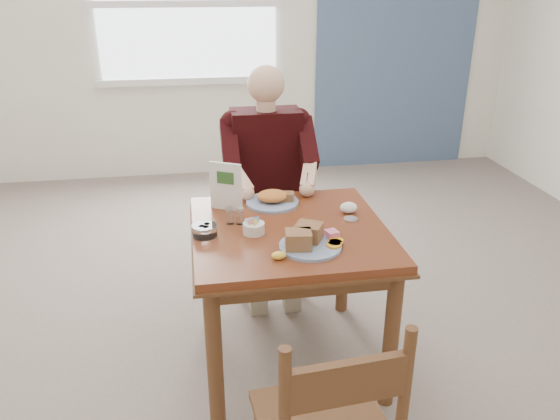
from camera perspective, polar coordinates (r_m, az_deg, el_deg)
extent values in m
plane|color=#72645C|center=(2.96, 0.89, -15.11)|extent=(6.00, 6.00, 0.00)
plane|color=white|center=(5.31, -5.07, 18.57)|extent=(5.50, 0.00, 5.50)
cube|color=#455C81|center=(5.65, 12.26, 18.44)|extent=(1.60, 0.02, 2.80)
ellipsoid|color=yellow|center=(2.27, -0.13, -4.77)|extent=(0.07, 0.07, 0.03)
ellipsoid|color=white|center=(2.73, 7.18, 0.26)|extent=(0.11, 0.10, 0.05)
cylinder|color=silver|center=(2.65, 7.40, -0.95)|extent=(0.07, 0.07, 0.01)
cube|color=white|center=(5.25, -9.77, 20.48)|extent=(1.60, 0.02, 1.30)
cube|color=white|center=(5.31, -9.26, 13.14)|extent=(1.72, 0.04, 0.06)
cube|color=white|center=(5.24, -9.77, 20.47)|extent=(1.72, 0.04, 0.06)
cube|color=maroon|center=(2.57, 1.00, -2.25)|extent=(0.90, 0.90, 0.04)
cube|color=#5A311D|center=(2.58, 0.99, -2.80)|extent=(0.92, 0.92, 0.01)
cylinder|color=#5A311D|center=(2.40, -6.85, -15.04)|extent=(0.07, 0.07, 0.71)
cylinder|color=#5A311D|center=(2.53, 11.52, -13.06)|extent=(0.07, 0.07, 0.71)
cylinder|color=#5A311D|center=(3.05, -7.65, -5.96)|extent=(0.07, 0.07, 0.71)
cylinder|color=#5A311D|center=(3.16, 6.68, -4.84)|extent=(0.07, 0.07, 0.71)
cube|color=#5A311D|center=(2.26, 2.77, -8.07)|extent=(0.80, 0.03, 0.08)
cube|color=#5A311D|center=(2.94, -0.37, -0.23)|extent=(0.80, 0.03, 0.08)
cube|color=#5A311D|center=(2.56, -7.65, -4.25)|extent=(0.03, 0.80, 0.08)
cube|color=#5A311D|center=(2.69, 9.20, -2.98)|extent=(0.03, 0.80, 0.08)
cylinder|color=#5A311D|center=(3.28, -3.97, -6.16)|extent=(0.04, 0.04, 0.45)
cylinder|color=#5A311D|center=(3.33, 2.24, -5.67)|extent=(0.04, 0.04, 0.45)
cylinder|color=#5A311D|center=(3.60, -4.55, -3.36)|extent=(0.04, 0.04, 0.45)
cylinder|color=#5A311D|center=(3.64, 1.11, -2.96)|extent=(0.04, 0.04, 0.45)
cube|color=#5A311D|center=(3.35, -1.33, -0.85)|extent=(0.42, 0.42, 0.03)
cylinder|color=#5A311D|center=(3.41, -4.80, 3.78)|extent=(0.04, 0.04, 0.50)
cylinder|color=#5A311D|center=(3.45, 1.17, 4.12)|extent=(0.04, 0.04, 0.50)
cube|color=#5A311D|center=(3.40, -1.82, 5.55)|extent=(0.38, 0.03, 0.14)
cylinder|color=#5A311D|center=(1.73, 12.81, -18.71)|extent=(0.04, 0.04, 0.50)
cube|color=#5A311D|center=(1.60, 7.07, -17.45)|extent=(0.38, 0.06, 0.14)
cube|color=gray|center=(3.20, -2.81, -0.62)|extent=(0.13, 0.38, 0.12)
cube|color=gray|center=(3.22, 0.72, -0.38)|extent=(0.13, 0.38, 0.12)
cube|color=gray|center=(3.18, -2.32, -6.88)|extent=(0.10, 0.10, 0.48)
cube|color=gray|center=(3.20, 1.26, -6.58)|extent=(0.10, 0.10, 0.48)
cube|color=black|center=(3.24, -1.47, 5.42)|extent=(0.40, 0.22, 0.58)
sphere|color=black|center=(3.16, -4.96, 9.02)|extent=(0.15, 0.15, 0.15)
sphere|color=black|center=(3.21, 1.90, 9.33)|extent=(0.15, 0.15, 0.15)
cylinder|color=#E0AD8E|center=(3.14, -1.47, 10.70)|extent=(0.11, 0.11, 0.08)
sphere|color=#E0AD8E|center=(3.11, -1.50, 13.03)|extent=(0.21, 0.21, 0.21)
cube|color=black|center=(3.08, -5.28, 6.67)|extent=(0.09, 0.29, 0.27)
cube|color=black|center=(3.13, 2.82, 7.06)|extent=(0.09, 0.29, 0.27)
sphere|color=black|center=(3.00, -5.03, 4.21)|extent=(0.09, 0.09, 0.09)
sphere|color=black|center=(3.06, 3.23, 4.66)|extent=(0.09, 0.09, 0.09)
cube|color=#E0AD8E|center=(2.93, -4.28, 3.03)|extent=(0.14, 0.23, 0.14)
cube|color=#E0AD8E|center=(2.98, 3.03, 3.45)|extent=(0.14, 0.23, 0.14)
sphere|color=#E0AD8E|center=(2.86, -3.49, 1.79)|extent=(0.08, 0.08, 0.08)
sphere|color=#E0AD8E|center=(2.90, 2.81, 2.17)|extent=(0.08, 0.08, 0.08)
cylinder|color=silver|center=(2.89, 2.83, 3.09)|extent=(0.01, 0.05, 0.12)
cylinder|color=white|center=(2.37, 3.19, -3.82)|extent=(0.33, 0.33, 0.02)
cube|color=#B87C51|center=(2.33, 1.93, -3.11)|extent=(0.12, 0.11, 0.08)
cube|color=#B87C51|center=(2.40, 3.03, -2.29)|extent=(0.14, 0.14, 0.08)
cylinder|color=orange|center=(2.36, 5.64, -3.66)|extent=(0.09, 0.09, 0.01)
cylinder|color=orange|center=(2.38, 5.76, -3.43)|extent=(0.07, 0.07, 0.01)
cylinder|color=orange|center=(2.40, 5.89, -3.19)|extent=(0.07, 0.07, 0.01)
cube|color=pink|center=(2.44, 5.43, -2.48)|extent=(0.06, 0.07, 0.03)
cylinder|color=white|center=(2.82, -0.81, 0.79)|extent=(0.32, 0.32, 0.02)
ellipsoid|color=orange|center=(2.80, -0.82, 1.49)|extent=(0.18, 0.16, 0.06)
cube|color=#B87C51|center=(2.82, 0.43, 1.44)|extent=(0.11, 0.08, 0.04)
cylinder|color=white|center=(2.49, -2.76, -1.91)|extent=(0.13, 0.13, 0.05)
cube|color=pink|center=(2.47, -2.98, -1.21)|extent=(0.04, 0.03, 0.02)
cube|color=#6699D8|center=(2.49, -2.60, -0.99)|extent=(0.04, 0.02, 0.02)
cube|color=#EAD159|center=(2.47, -2.59, -1.28)|extent=(0.03, 0.04, 0.02)
cube|color=white|center=(2.48, -3.27, -1.12)|extent=(0.04, 0.02, 0.02)
cylinder|color=white|center=(2.60, -5.27, -0.72)|extent=(0.04, 0.04, 0.07)
cylinder|color=silver|center=(2.58, -5.31, 0.12)|extent=(0.04, 0.04, 0.01)
cylinder|color=white|center=(2.59, -4.20, -0.75)|extent=(0.04, 0.04, 0.07)
cylinder|color=silver|center=(2.57, -4.23, 0.09)|extent=(0.04, 0.04, 0.01)
cylinder|color=white|center=(2.49, -7.89, -2.14)|extent=(0.14, 0.14, 0.05)
cylinder|color=white|center=(2.48, -8.22, -1.85)|extent=(0.04, 0.04, 0.02)
cylinder|color=white|center=(2.50, -7.63, -1.62)|extent=(0.04, 0.04, 0.02)
cylinder|color=white|center=(2.47, -7.77, -1.94)|extent=(0.04, 0.04, 0.02)
cube|color=white|center=(2.72, -5.69, 2.45)|extent=(0.15, 0.09, 0.25)
cube|color=#2D5926|center=(2.69, -5.74, 3.35)|extent=(0.08, 0.04, 0.06)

